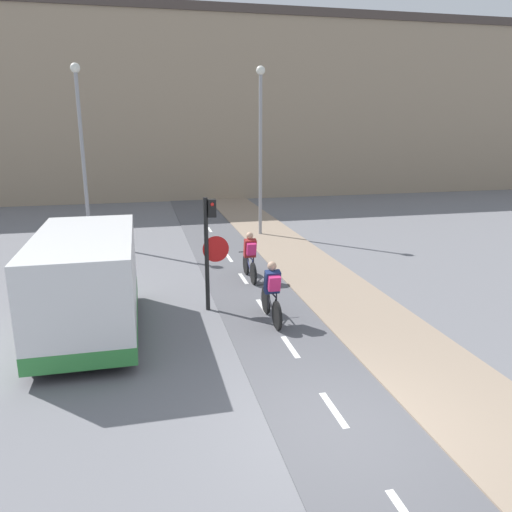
{
  "coord_description": "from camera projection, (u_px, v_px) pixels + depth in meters",
  "views": [
    {
      "loc": [
        -2.97,
        -6.45,
        4.7
      ],
      "look_at": [
        0.0,
        6.26,
        1.2
      ],
      "focal_mm": 35.0,
      "sensor_mm": 36.0,
      "label": 1
    }
  ],
  "objects": [
    {
      "name": "ground_plane",
      "position": [
        345.0,
        428.0,
        7.93
      ],
      "size": [
        120.0,
        120.0,
        0.0
      ],
      "primitive_type": "plane",
      "color": "slate"
    },
    {
      "name": "bike_lane",
      "position": [
        345.0,
        427.0,
        7.94
      ],
      "size": [
        2.35,
        60.0,
        0.02
      ],
      "color": "#56565B",
      "rests_on": "ground_plane"
    },
    {
      "name": "sidewalk_strip",
      "position": [
        476.0,
        408.0,
        8.45
      ],
      "size": [
        2.4,
        60.0,
        0.05
      ],
      "color": "gray",
      "rests_on": "ground_plane"
    },
    {
      "name": "building_row_background",
      "position": [
        182.0,
        106.0,
        31.87
      ],
      "size": [
        60.0,
        5.2,
        11.36
      ],
      "color": "gray",
      "rests_on": "ground_plane"
    },
    {
      "name": "traffic_light_pole",
      "position": [
        210.0,
        241.0,
        12.5
      ],
      "size": [
        0.67,
        0.25,
        2.93
      ],
      "color": "black",
      "rests_on": "ground_plane"
    },
    {
      "name": "street_lamp_far",
      "position": [
        81.0,
        137.0,
        18.83
      ],
      "size": [
        0.36,
        0.36,
        6.81
      ],
      "color": "gray",
      "rests_on": "ground_plane"
    },
    {
      "name": "street_lamp_sidewalk",
      "position": [
        260.0,
        135.0,
        20.49
      ],
      "size": [
        0.36,
        0.36,
        6.89
      ],
      "color": "gray",
      "rests_on": "ground_plane"
    },
    {
      "name": "cyclist_near",
      "position": [
        272.0,
        294.0,
        11.97
      ],
      "size": [
        0.46,
        1.75,
        1.52
      ],
      "color": "black",
      "rests_on": "ground_plane"
    },
    {
      "name": "cyclist_far",
      "position": [
        250.0,
        257.0,
        15.23
      ],
      "size": [
        0.46,
        1.72,
        1.5
      ],
      "color": "black",
      "rests_on": "ground_plane"
    },
    {
      "name": "van",
      "position": [
        87.0,
        286.0,
        11.2
      ],
      "size": [
        2.11,
        4.68,
        2.32
      ],
      "color": "silver",
      "rests_on": "ground_plane"
    }
  ]
}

